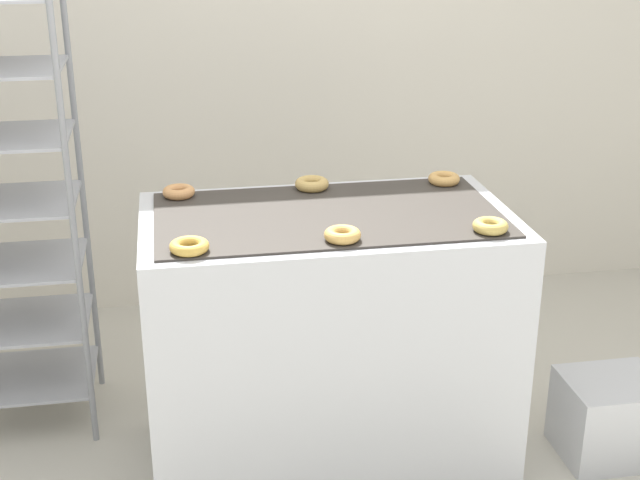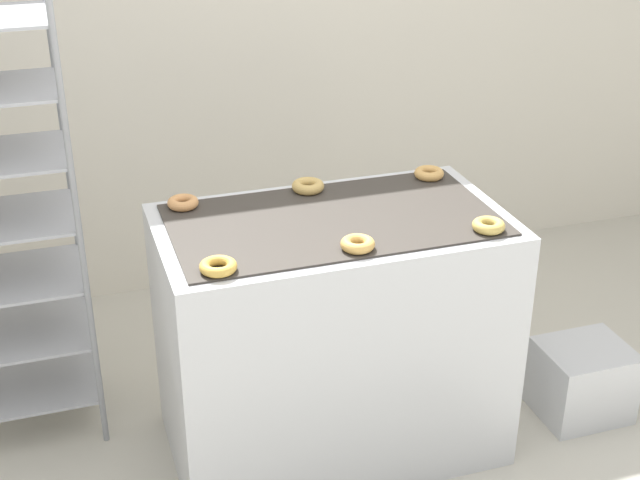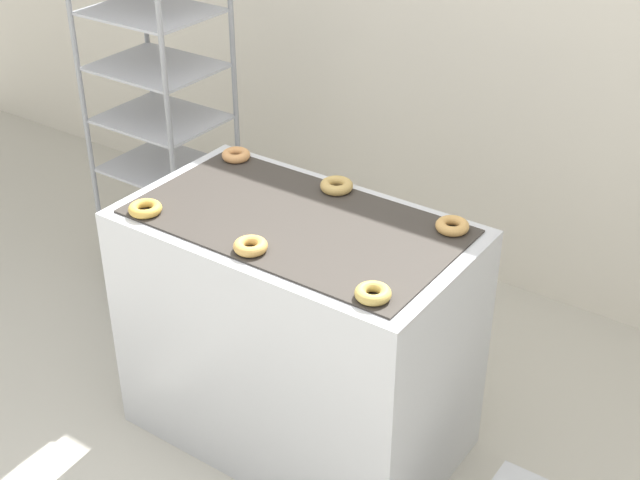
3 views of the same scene
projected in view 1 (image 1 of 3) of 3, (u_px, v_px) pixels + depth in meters
The scene contains 10 objects.
wall_back at pixel (271, 26), 4.24m from camera, with size 8.00×0.05×2.80m.
fryer_machine at pixel (327, 343), 3.18m from camera, with size 1.26×0.72×0.99m.
baking_rack_cart at pixel (4, 203), 3.31m from camera, with size 0.55×0.46×1.81m.
glaze_bin at pixel (609, 417), 3.34m from camera, with size 0.36×0.31×0.31m.
donut_near_left at pixel (189, 246), 2.68m from camera, with size 0.12×0.12×0.03m, color gold.
donut_near_center at pixel (343, 235), 2.77m from camera, with size 0.12×0.12×0.04m, color #D8A552.
donut_near_right at pixel (490, 226), 2.84m from camera, with size 0.11×0.11×0.04m, color tan.
donut_far_left at pixel (179, 192), 3.16m from camera, with size 0.11×0.11×0.04m, color tan.
donut_far_center at pixel (312, 184), 3.24m from camera, with size 0.12×0.12×0.04m, color tan.
donut_far_right at pixel (444, 179), 3.31m from camera, with size 0.12×0.12×0.04m, color tan.
Camera 1 is at (-0.52, -2.17, 2.00)m, focal length 50.00 mm.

